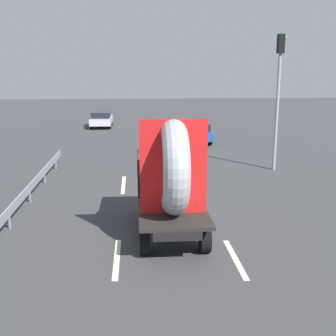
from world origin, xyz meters
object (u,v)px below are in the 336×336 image
(traffic_light, at_px, (279,85))
(oncoming_car, at_px, (101,119))
(distant_sedan, at_px, (196,131))
(flatbed_truck, at_px, (170,178))

(traffic_light, relative_size, oncoming_car, 1.61)
(traffic_light, bearing_deg, distant_sedan, 107.84)
(oncoming_car, bearing_deg, distant_sedan, -49.16)
(distant_sedan, relative_size, oncoming_car, 1.02)
(traffic_light, height_order, oncoming_car, traffic_light)
(distant_sedan, height_order, traffic_light, traffic_light)
(flatbed_truck, bearing_deg, distant_sedan, 79.03)
(flatbed_truck, relative_size, distant_sedan, 1.09)
(flatbed_truck, bearing_deg, oncoming_car, 99.06)
(oncoming_car, bearing_deg, traffic_light, -59.53)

